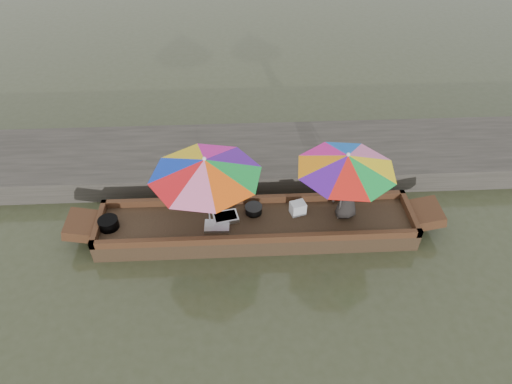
{
  "coord_description": "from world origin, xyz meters",
  "views": [
    {
      "loc": [
        -0.32,
        -6.32,
        6.49
      ],
      "look_at": [
        0.0,
        0.1,
        1.0
      ],
      "focal_mm": 32.0,
      "sensor_mm": 36.0,
      "label": 1
    }
  ],
  "objects_px": {
    "tray_scallop": "(217,226)",
    "supply_bag": "(298,208)",
    "vendor": "(348,193)",
    "charcoal_grill": "(254,210)",
    "boat_hull": "(256,227)",
    "tray_crayfish": "(226,217)",
    "umbrella_bow": "(207,192)",
    "cooking_pot": "(109,223)",
    "umbrella_stern": "(343,188)"
  },
  "relations": [
    {
      "from": "cooking_pot",
      "to": "vendor",
      "type": "bearing_deg",
      "value": 1.49
    },
    {
      "from": "tray_crayfish",
      "to": "supply_bag",
      "type": "bearing_deg",
      "value": 4.18
    },
    {
      "from": "supply_bag",
      "to": "umbrella_stern",
      "type": "xyz_separation_m",
      "value": [
        0.77,
        -0.18,
        0.65
      ]
    },
    {
      "from": "umbrella_stern",
      "to": "umbrella_bow",
      "type": "bearing_deg",
      "value": 180.0
    },
    {
      "from": "cooking_pot",
      "to": "tray_crayfish",
      "type": "distance_m",
      "value": 2.21
    },
    {
      "from": "boat_hull",
      "to": "tray_crayfish",
      "type": "distance_m",
      "value": 0.63
    },
    {
      "from": "tray_crayfish",
      "to": "vendor",
      "type": "bearing_deg",
      "value": 0.15
    },
    {
      "from": "boat_hull",
      "to": "tray_crayfish",
      "type": "height_order",
      "value": "tray_crayfish"
    },
    {
      "from": "tray_crayfish",
      "to": "tray_scallop",
      "type": "bearing_deg",
      "value": -127.59
    },
    {
      "from": "boat_hull",
      "to": "cooking_pot",
      "type": "xyz_separation_m",
      "value": [
        -2.8,
        -0.03,
        0.27
      ]
    },
    {
      "from": "vendor",
      "to": "umbrella_stern",
      "type": "relative_size",
      "value": 0.62
    },
    {
      "from": "cooking_pot",
      "to": "vendor",
      "type": "height_order",
      "value": "vendor"
    },
    {
      "from": "cooking_pot",
      "to": "tray_crayfish",
      "type": "height_order",
      "value": "cooking_pot"
    },
    {
      "from": "boat_hull",
      "to": "vendor",
      "type": "bearing_deg",
      "value": 2.82
    },
    {
      "from": "tray_crayfish",
      "to": "tray_scallop",
      "type": "height_order",
      "value": "tray_crayfish"
    },
    {
      "from": "tray_crayfish",
      "to": "charcoal_grill",
      "type": "height_order",
      "value": "charcoal_grill"
    },
    {
      "from": "charcoal_grill",
      "to": "umbrella_stern",
      "type": "height_order",
      "value": "umbrella_stern"
    },
    {
      "from": "boat_hull",
      "to": "vendor",
      "type": "relative_size",
      "value": 5.41
    },
    {
      "from": "charcoal_grill",
      "to": "vendor",
      "type": "xyz_separation_m",
      "value": [
        1.77,
        -0.15,
        0.49
      ]
    },
    {
      "from": "charcoal_grill",
      "to": "umbrella_bow",
      "type": "distance_m",
      "value": 1.13
    },
    {
      "from": "cooking_pot",
      "to": "boat_hull",
      "type": "bearing_deg",
      "value": 0.67
    },
    {
      "from": "cooking_pot",
      "to": "tray_scallop",
      "type": "height_order",
      "value": "cooking_pot"
    },
    {
      "from": "umbrella_bow",
      "to": "boat_hull",
      "type": "bearing_deg",
      "value": 0.0
    },
    {
      "from": "umbrella_bow",
      "to": "umbrella_stern",
      "type": "xyz_separation_m",
      "value": [
        2.48,
        0.0,
        0.0
      ]
    },
    {
      "from": "vendor",
      "to": "charcoal_grill",
      "type": "bearing_deg",
      "value": -18.95
    },
    {
      "from": "boat_hull",
      "to": "supply_bag",
      "type": "distance_m",
      "value": 0.89
    },
    {
      "from": "boat_hull",
      "to": "umbrella_stern",
      "type": "distance_m",
      "value": 1.85
    },
    {
      "from": "tray_crayfish",
      "to": "umbrella_stern",
      "type": "xyz_separation_m",
      "value": [
        2.18,
        -0.08,
        0.73
      ]
    },
    {
      "from": "cooking_pot",
      "to": "tray_scallop",
      "type": "distance_m",
      "value": 2.05
    },
    {
      "from": "tray_scallop",
      "to": "vendor",
      "type": "xyz_separation_m",
      "value": [
        2.48,
        0.22,
        0.53
      ]
    },
    {
      "from": "tray_crayfish",
      "to": "supply_bag",
      "type": "height_order",
      "value": "supply_bag"
    },
    {
      "from": "charcoal_grill",
      "to": "vendor",
      "type": "bearing_deg",
      "value": -4.92
    },
    {
      "from": "tray_crayfish",
      "to": "umbrella_bow",
      "type": "distance_m",
      "value": 0.79
    },
    {
      "from": "vendor",
      "to": "tray_scallop",
      "type": "bearing_deg",
      "value": -8.98
    },
    {
      "from": "supply_bag",
      "to": "umbrella_bow",
      "type": "relative_size",
      "value": 0.14
    },
    {
      "from": "boat_hull",
      "to": "umbrella_stern",
      "type": "xyz_separation_m",
      "value": [
        1.59,
        0.0,
        0.95
      ]
    },
    {
      "from": "umbrella_bow",
      "to": "cooking_pot",
      "type": "bearing_deg",
      "value": -179.02
    },
    {
      "from": "charcoal_grill",
      "to": "boat_hull",
      "type": "bearing_deg",
      "value": -80.53
    },
    {
      "from": "supply_bag",
      "to": "tray_scallop",
      "type": "bearing_deg",
      "value": -168.63
    },
    {
      "from": "charcoal_grill",
      "to": "tray_crayfish",
      "type": "bearing_deg",
      "value": -163.91
    },
    {
      "from": "tray_crayfish",
      "to": "charcoal_grill",
      "type": "xyz_separation_m",
      "value": [
        0.55,
        0.16,
        0.03
      ]
    },
    {
      "from": "charcoal_grill",
      "to": "umbrella_bow",
      "type": "relative_size",
      "value": 0.16
    },
    {
      "from": "tray_scallop",
      "to": "supply_bag",
      "type": "xyz_separation_m",
      "value": [
        1.57,
        0.32,
        0.1
      ]
    },
    {
      "from": "supply_bag",
      "to": "vendor",
      "type": "bearing_deg",
      "value": -6.07
    },
    {
      "from": "boat_hull",
      "to": "charcoal_grill",
      "type": "xyz_separation_m",
      "value": [
        -0.04,
        0.24,
        0.25
      ]
    },
    {
      "from": "boat_hull",
      "to": "cooking_pot",
      "type": "height_order",
      "value": "cooking_pot"
    },
    {
      "from": "vendor",
      "to": "umbrella_bow",
      "type": "bearing_deg",
      "value": -12.16
    },
    {
      "from": "vendor",
      "to": "umbrella_bow",
      "type": "distance_m",
      "value": 2.63
    },
    {
      "from": "supply_bag",
      "to": "vendor",
      "type": "height_order",
      "value": "vendor"
    },
    {
      "from": "boat_hull",
      "to": "umbrella_stern",
      "type": "relative_size",
      "value": 3.34
    }
  ]
}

